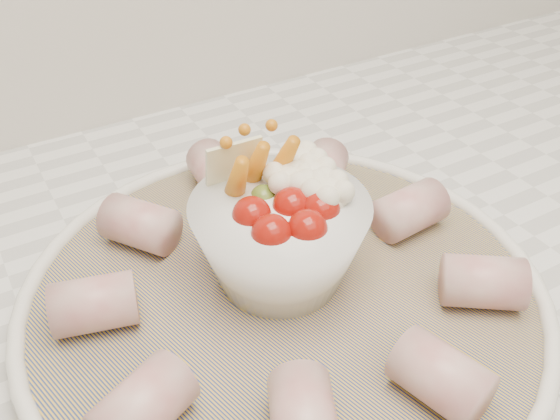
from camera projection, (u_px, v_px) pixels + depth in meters
serving_platter at (284, 293)px, 0.46m from camera, size 0.47×0.47×0.02m
veggie_bowl at (282, 232)px, 0.44m from camera, size 0.13×0.13×0.11m
cured_meat_rolls at (284, 270)px, 0.45m from camera, size 0.31×0.33×0.04m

